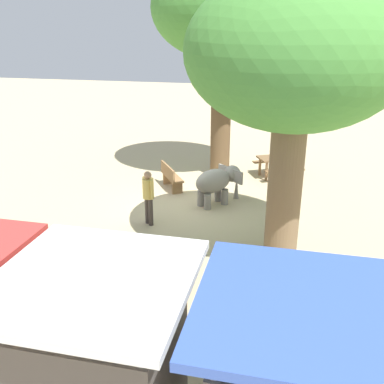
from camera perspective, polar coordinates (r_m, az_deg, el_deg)
The scene contains 9 objects.
ground_plane at distance 14.25m, azimuth -0.89°, elevation -1.51°, with size 60.00×60.00×0.00m, color tan.
elephant at distance 14.00m, azimuth 3.34°, elevation 1.38°, with size 1.59×1.63×1.20m.
person_handler at distance 12.52m, azimuth -5.70°, elevation -0.23°, with size 0.41×0.36×1.62m.
shade_tree_main at distance 10.05m, azimuth 13.31°, elevation 16.76°, with size 4.85×4.45×6.63m.
shade_tree_secondary at distance 16.17m, azimuth 4.10°, elevation 22.46°, with size 5.00×4.58×7.76m.
wooden_bench at distance 15.39m, azimuth -2.80°, elevation 2.08°, with size 1.11×1.39×0.88m.
picnic_table_near at distance 9.82m, azimuth -4.70°, elevation -8.87°, with size 1.49×1.51×0.78m.
picnic_table_far at distance 16.91m, azimuth 11.16°, elevation 3.87°, with size 2.01×2.00×0.78m.
market_stall_white at distance 6.56m, azimuth -11.74°, elevation -20.86°, with size 2.50×2.50×2.52m.
Camera 1 is at (-3.15, 12.78, 5.48)m, focal length 40.98 mm.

